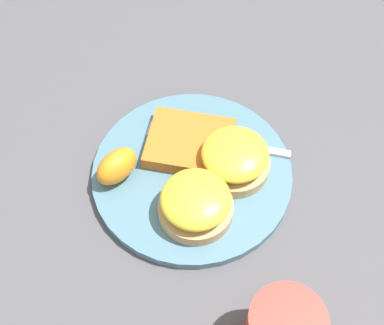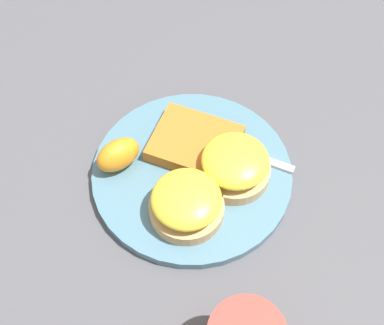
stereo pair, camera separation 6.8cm
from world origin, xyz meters
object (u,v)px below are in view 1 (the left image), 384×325
Objects in this scene: sandwich_benedict_left at (192,203)px; hashbrown_patty at (189,143)px; sandwich_benedict_right at (235,161)px; orange_wedge at (117,167)px; fork at (209,140)px.

hashbrown_patty is at bearing -92.41° from sandwich_benedict_left.
sandwich_benedict_right is at bearing 142.58° from hashbrown_patty.
orange_wedge is (0.15, -0.00, -0.00)m from sandwich_benedict_right.
orange_wedge is at bearing -1.14° from sandwich_benedict_right.
orange_wedge reaches higher than hashbrown_patty.
sandwich_benedict_left is 0.08m from sandwich_benedict_right.
hashbrown_patty is 0.03m from fork.
fork is at bearing -158.37° from orange_wedge.
hashbrown_patty is (-0.00, -0.10, -0.01)m from sandwich_benedict_left.
hashbrown_patty is at bearing -157.48° from orange_wedge.
fork is at bearing -60.81° from sandwich_benedict_right.
orange_wedge is 0.13m from fork.
sandwich_benedict_right is at bearing 178.86° from orange_wedge.
sandwich_benedict_left is 1.00× the size of sandwich_benedict_right.
orange_wedge is (0.10, 0.04, 0.01)m from hashbrown_patty.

